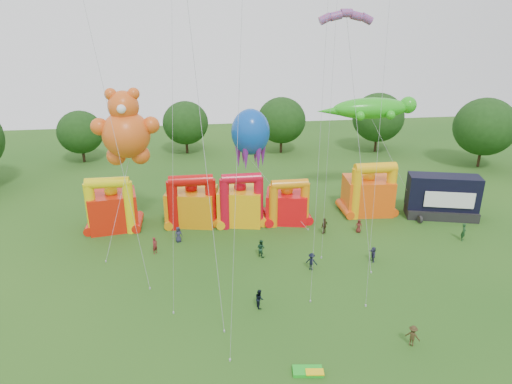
{
  "coord_description": "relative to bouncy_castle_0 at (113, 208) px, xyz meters",
  "views": [
    {
      "loc": [
        -7.32,
        -20.12,
        22.22
      ],
      "look_at": [
        -1.83,
        18.0,
        7.39
      ],
      "focal_mm": 32.0,
      "sensor_mm": 36.0,
      "label": 1
    }
  ],
  "objects": [
    {
      "name": "tree_ring",
      "position": [
        15.24,
        -27.38,
        3.8
      ],
      "size": [
        123.53,
        125.64,
        12.07
      ],
      "color": "#352314",
      "rests_on": "ground"
    },
    {
      "name": "bouncy_castle_0",
      "position": [
        0.0,
        0.0,
        0.0
      ],
      "size": [
        5.64,
        4.79,
        6.47
      ],
      "color": "red",
      "rests_on": "ground"
    },
    {
      "name": "bouncy_castle_1",
      "position": [
        8.72,
        0.33,
        -0.1
      ],
      "size": [
        6.21,
        5.41,
        6.22
      ],
      "color": "orange",
      "rests_on": "ground"
    },
    {
      "name": "bouncy_castle_2",
      "position": [
        14.19,
        -0.5,
        -0.03
      ],
      "size": [
        5.58,
        4.85,
        6.38
      ],
      "color": "#F4A80C",
      "rests_on": "ground"
    },
    {
      "name": "bouncy_castle_3",
      "position": [
        19.51,
        -0.83,
        -0.35
      ],
      "size": [
        5.3,
        4.61,
        5.51
      ],
      "color": "red",
      "rests_on": "ground"
    },
    {
      "name": "bouncy_castle_4",
      "position": [
        29.68,
        0.24,
        0.08
      ],
      "size": [
        5.83,
        4.85,
        6.71
      ],
      "color": "#F5520D",
      "rests_on": "ground"
    },
    {
      "name": "stage_trailer",
      "position": [
        37.83,
        -2.12,
        0.02
      ],
      "size": [
        8.51,
        5.09,
        5.15
      ],
      "color": "black",
      "rests_on": "ground"
    },
    {
      "name": "teddy_bear_kite",
      "position": [
        1.96,
        -2.53,
        5.75
      ],
      "size": [
        6.87,
        9.05,
        15.8
      ],
      "color": "#DE5618",
      "rests_on": "ground"
    },
    {
      "name": "gecko_kite",
      "position": [
        32.63,
        1.74,
        4.23
      ],
      "size": [
        12.61,
        10.15,
        13.2
      ],
      "color": "green",
      "rests_on": "ground"
    },
    {
      "name": "octopus_kite",
      "position": [
        17.67,
        0.74,
        2.84
      ],
      "size": [
        7.93,
        8.7,
        12.61
      ],
      "color": "#0B45B0",
      "rests_on": "ground"
    },
    {
      "name": "parafoil_kites",
      "position": [
        9.94,
        -12.3,
        10.44
      ],
      "size": [
        26.2,
        12.14,
        27.55
      ],
      "color": "red",
      "rests_on": "ground"
    },
    {
      "name": "diamond_kites",
      "position": [
        17.03,
        -13.29,
        14.71
      ],
      "size": [
        18.21,
        19.63,
        44.44
      ],
      "color": "#E43C0A",
      "rests_on": "ground"
    },
    {
      "name": "folded_kite_bundle",
      "position": [
        16.0,
        -24.81,
        -2.32
      ],
      "size": [
        2.12,
        1.31,
        0.31
      ],
      "color": "green",
      "rests_on": "ground"
    },
    {
      "name": "spectator_0",
      "position": [
        7.16,
        -4.31,
        -1.61
      ],
      "size": [
        0.97,
        0.8,
        1.7
      ],
      "primitive_type": "imported",
      "rotation": [
        0.0,
        0.0,
        0.37
      ],
      "color": "#25263E",
      "rests_on": "ground"
    },
    {
      "name": "spectator_1",
      "position": [
        4.88,
        -6.54,
        -1.58
      ],
      "size": [
        0.73,
        0.77,
        1.76
      ],
      "primitive_type": "imported",
      "rotation": [
        0.0,
        0.0,
        0.9
      ],
      "color": "maroon",
      "rests_on": "ground"
    },
    {
      "name": "spectator_2",
      "position": [
        15.28,
        -8.64,
        -1.56
      ],
      "size": [
        1.08,
        1.11,
        1.79
      ],
      "primitive_type": "imported",
      "rotation": [
        0.0,
        0.0,
        2.25
      ],
      "color": "#173B24",
      "rests_on": "ground"
    },
    {
      "name": "spectator_3",
      "position": [
        19.58,
        -11.83,
        -1.61
      ],
      "size": [
        1.27,
        1.13,
        1.7
      ],
      "primitive_type": "imported",
      "rotation": [
        0.0,
        0.0,
        2.57
      ],
      "color": "black",
      "rests_on": "ground"
    },
    {
      "name": "spectator_4",
      "position": [
        22.92,
        -4.58,
        -1.55
      ],
      "size": [
        1.11,
        1.02,
        1.82
      ],
      "primitive_type": "imported",
      "rotation": [
        0.0,
        0.0,
        3.83
      ],
      "color": "#382816",
      "rests_on": "ground"
    },
    {
      "name": "spectator_5",
      "position": [
        25.87,
        -11.19,
        -1.68
      ],
      "size": [
        0.66,
        1.49,
        1.55
      ],
      "primitive_type": "imported",
      "rotation": [
        0.0,
        0.0,
        4.56
      ],
      "color": "#2B2A47",
      "rests_on": "ground"
    },
    {
      "name": "spectator_6",
      "position": [
        26.74,
        -4.86,
        -1.69
      ],
      "size": [
        0.86,
        0.69,
        1.53
      ],
      "primitive_type": "imported",
      "rotation": [
        0.0,
        0.0,
        5.98
      ],
      "color": "#541D18",
      "rests_on": "ground"
    },
    {
      "name": "spectator_7",
      "position": [
        37.04,
        -8.27,
        -1.49
      ],
      "size": [
        0.8,
        0.84,
        1.94
      ],
      "primitive_type": "imported",
      "rotation": [
        0.0,
        0.0,
        0.91
      ],
      "color": "#183C1C",
      "rests_on": "ground"
    },
    {
      "name": "spectator_8",
      "position": [
        13.86,
        -17.02,
        -1.64
      ],
      "size": [
        0.74,
        0.89,
        1.64
      ],
      "primitive_type": "imported",
      "rotation": [
        0.0,
        0.0,
        1.74
      ],
      "color": "black",
      "rests_on": "ground"
    },
    {
      "name": "spectator_9",
      "position": [
        24.06,
        -23.18,
        -1.63
      ],
      "size": [
        1.2,
        1.16,
        1.65
      ],
      "primitive_type": "imported",
      "rotation": [
        0.0,
        0.0,
        2.41
      ],
      "color": "#382B16",
      "rests_on": "ground"
    }
  ]
}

